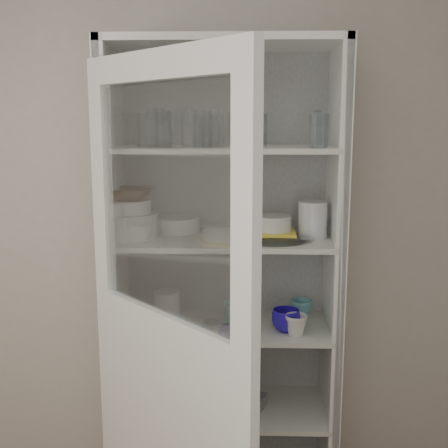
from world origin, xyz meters
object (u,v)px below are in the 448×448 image
at_px(white_canister, 167,306).
at_px(goblet_3, 317,126).
at_px(terracotta_bowl, 129,194).
at_px(yellow_trivet, 274,232).
at_px(mug_blue, 286,320).
at_px(glass_platter, 274,236).
at_px(pantry_cabinet, 224,302).
at_px(cream_bowl, 130,206).
at_px(mug_white, 296,325).
at_px(cream_dish, 198,400).
at_px(measuring_cups, 214,325).
at_px(cupboard_door, 167,374).
at_px(mug_teal, 301,309).
at_px(goblet_0, 159,124).
at_px(goblet_1, 240,124).
at_px(grey_bowl_stack, 312,220).
at_px(white_ramekin, 274,223).
at_px(plate_stack_front, 130,226).
at_px(plate_stack_back, 177,224).
at_px(teal_jar, 234,312).
at_px(tin_box, 243,401).

bearing_deg(white_canister, goblet_3, 7.28).
distance_m(terracotta_bowl, yellow_trivet, 0.65).
bearing_deg(mug_blue, goblet_3, 70.15).
bearing_deg(glass_platter, pantry_cabinet, 160.91).
bearing_deg(cream_bowl, mug_white, -8.55).
bearing_deg(cream_dish, mug_white, -13.20).
height_order(glass_platter, measuring_cups, glass_platter).
xyz_separation_m(cupboard_door, mug_teal, (0.55, 0.62, 0.04)).
bearing_deg(mug_teal, mug_blue, -111.23).
bearing_deg(cream_bowl, yellow_trivet, 1.49).
height_order(goblet_0, goblet_1, goblet_1).
height_order(glass_platter, grey_bowl_stack, grey_bowl_stack).
xyz_separation_m(goblet_0, terracotta_bowl, (-0.12, -0.12, -0.30)).
relative_size(goblet_0, white_ramekin, 1.21).
distance_m(cupboard_door, yellow_trivet, 0.79).
distance_m(plate_stack_front, white_ramekin, 0.63).
bearing_deg(terracotta_bowl, white_canister, 18.84).
bearing_deg(terracotta_bowl, mug_teal, 6.93).
bearing_deg(mug_blue, mug_white, -36.24).
relative_size(goblet_3, mug_blue, 1.34).
relative_size(plate_stack_back, glass_platter, 0.60).
height_order(white_ramekin, cream_dish, white_ramekin).
bearing_deg(teal_jar, pantry_cabinet, 134.54).
bearing_deg(cream_bowl, plate_stack_back, 38.39).
bearing_deg(white_ramekin, goblet_0, 168.52).
height_order(cream_bowl, white_canister, cream_bowl).
bearing_deg(plate_stack_back, goblet_0, -156.88).
distance_m(mug_teal, teal_jar, 0.32).
bearing_deg(teal_jar, white_canister, 179.57).
bearing_deg(mug_white, mug_blue, 122.20).
bearing_deg(grey_bowl_stack, plate_stack_front, -177.45).
bearing_deg(terracotta_bowl, measuring_cups, -7.96).
bearing_deg(mug_blue, grey_bowl_stack, 54.66).
distance_m(goblet_1, teal_jar, 0.85).
height_order(yellow_trivet, mug_blue, yellow_trivet).
bearing_deg(measuring_cups, goblet_3, 22.58).
bearing_deg(cream_bowl, glass_platter, 1.49).
xyz_separation_m(goblet_3, glass_platter, (-0.19, -0.12, -0.47)).
bearing_deg(grey_bowl_stack, cupboard_door, -136.09).
height_order(mug_blue, mug_white, mug_blue).
bearing_deg(grey_bowl_stack, plate_stack_back, 169.51).
distance_m(cream_bowl, white_canister, 0.50).
relative_size(glass_platter, grey_bowl_stack, 2.24).
bearing_deg(tin_box, mug_white, -28.80).
bearing_deg(goblet_3, white_ramekin, -147.96).
bearing_deg(tin_box, glass_platter, 1.32).
relative_size(glass_platter, mug_white, 3.66).
bearing_deg(terracotta_bowl, goblet_3, 9.43).
bearing_deg(cupboard_door, plate_stack_front, 159.34).
bearing_deg(goblet_0, mug_blue, -17.67).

